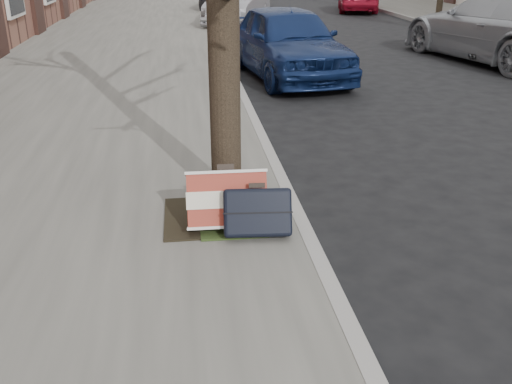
{
  "coord_description": "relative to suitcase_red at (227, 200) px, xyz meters",
  "views": [
    {
      "loc": [
        -2.21,
        -3.31,
        2.27
      ],
      "look_at": [
        -1.68,
        0.8,
        0.51
      ],
      "focal_mm": 40.0,
      "sensor_mm": 36.0,
      "label": 1
    }
  ],
  "objects": [
    {
      "name": "suitcase_red",
      "position": [
        0.0,
        0.0,
        0.0
      ],
      "size": [
        0.66,
        0.37,
        0.5
      ],
      "primitive_type": "cube",
      "rotation": [
        -0.42,
        0.0,
        -0.02
      ],
      "color": "maroon",
      "rests_on": "near_sidewalk"
    },
    {
      "name": "car_far_front",
      "position": [
        6.61,
        7.62,
        0.38
      ],
      "size": [
        3.05,
        5.52,
        1.51
      ],
      "primitive_type": "imported",
      "rotation": [
        0.0,
        0.0,
        3.33
      ],
      "color": "#9C9EA2",
      "rests_on": "ground"
    },
    {
      "name": "car_near_front",
      "position": [
        1.7,
        6.6,
        0.31
      ],
      "size": [
        2.15,
        4.17,
        1.36
      ],
      "primitive_type": "imported",
      "rotation": [
        0.0,
        0.0,
        0.14
      ],
      "color": "#11214E",
      "rests_on": "ground"
    },
    {
      "name": "ground",
      "position": [
        1.89,
        -0.98,
        -0.37
      ],
      "size": [
        120.0,
        120.0,
        0.0
      ],
      "primitive_type": "plane",
      "color": "black",
      "rests_on": "ground"
    },
    {
      "name": "near_sidewalk",
      "position": [
        -1.81,
        14.02,
        -0.31
      ],
      "size": [
        5.0,
        70.0,
        0.12
      ],
      "primitive_type": "cube",
      "color": "gray",
      "rests_on": "ground"
    },
    {
      "name": "far_sidewalk",
      "position": [
        9.69,
        14.02,
        -0.31
      ],
      "size": [
        4.0,
        70.0,
        0.12
      ],
      "primitive_type": "cube",
      "color": "slate",
      "rests_on": "ground"
    },
    {
      "name": "car_near_mid",
      "position": [
        1.57,
        14.89,
        0.28
      ],
      "size": [
        2.59,
        4.17,
        1.3
      ],
      "primitive_type": "imported",
      "rotation": [
        0.0,
        0.0,
        -0.33
      ],
      "color": "#9B9CA2",
      "rests_on": "ground"
    },
    {
      "name": "dirt_patch",
      "position": [
        -0.11,
        0.22,
        -0.24
      ],
      "size": [
        0.85,
        0.85,
        0.02
      ],
      "primitive_type": "cube",
      "color": "black",
      "rests_on": "near_sidewalk"
    },
    {
      "name": "suitcase_navy",
      "position": [
        0.23,
        -0.18,
        -0.04
      ],
      "size": [
        0.57,
        0.36,
        0.43
      ],
      "primitive_type": "cube",
      "rotation": [
        -0.42,
        0.0,
        -0.07
      ],
      "color": "black",
      "rests_on": "near_sidewalk"
    }
  ]
}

